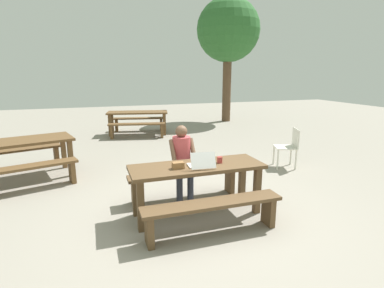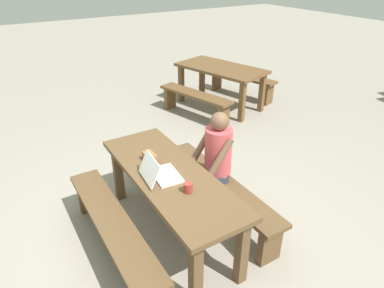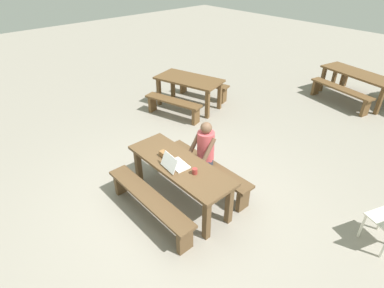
# 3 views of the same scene
# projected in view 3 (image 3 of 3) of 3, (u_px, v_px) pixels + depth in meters

# --- Properties ---
(ground_plane) EXTENTS (30.00, 30.00, 0.00)m
(ground_plane) POSITION_uv_depth(u_px,v_px,m) (181.00, 200.00, 5.16)
(ground_plane) COLOR gray
(picnic_table_front) EXTENTS (1.90, 0.67, 0.75)m
(picnic_table_front) POSITION_uv_depth(u_px,v_px,m) (180.00, 170.00, 4.82)
(picnic_table_front) COLOR brown
(picnic_table_front) RESTS_ON ground
(bench_near) EXTENTS (1.83, 0.30, 0.45)m
(bench_near) POSITION_uv_depth(u_px,v_px,m) (149.00, 201.00, 4.63)
(bench_near) COLOR brown
(bench_near) RESTS_ON ground
(bench_far) EXTENTS (1.83, 0.30, 0.45)m
(bench_far) POSITION_uv_depth(u_px,v_px,m) (207.00, 169.00, 5.32)
(bench_far) COLOR brown
(bench_far) RESTS_ON ground
(laptop) EXTENTS (0.37, 0.36, 0.23)m
(laptop) POSITION_uv_depth(u_px,v_px,m) (175.00, 164.00, 4.65)
(laptop) COLOR white
(laptop) RESTS_ON picnic_table_front
(small_pouch) EXTENTS (0.16, 0.09, 0.09)m
(small_pouch) POSITION_uv_depth(u_px,v_px,m) (164.00, 154.00, 4.88)
(small_pouch) COLOR olive
(small_pouch) RESTS_ON picnic_table_front
(coffee_mug) EXTENTS (0.08, 0.08, 0.09)m
(coffee_mug) POSITION_uv_depth(u_px,v_px,m) (195.00, 171.00, 4.51)
(coffee_mug) COLOR #99332D
(coffee_mug) RESTS_ON picnic_table_front
(person_seated) EXTENTS (0.40, 0.40, 1.22)m
(person_seated) POSITION_uv_depth(u_px,v_px,m) (204.00, 151.00, 5.13)
(person_seated) COLOR #333847
(person_seated) RESTS_ON ground
(picnic_table_mid) EXTENTS (2.05, 1.10, 0.76)m
(picnic_table_mid) POSITION_uv_depth(u_px,v_px,m) (358.00, 78.00, 8.23)
(picnic_table_mid) COLOR brown
(picnic_table_mid) RESTS_ON ground
(bench_mid_south) EXTENTS (1.77, 0.65, 0.47)m
(bench_mid_south) POSITION_uv_depth(u_px,v_px,m) (340.00, 92.00, 8.13)
(bench_mid_south) COLOR brown
(bench_mid_south) RESTS_ON ground
(bench_mid_north) EXTENTS (1.77, 0.65, 0.47)m
(bench_mid_north) POSITION_uv_depth(u_px,v_px,m) (369.00, 84.00, 8.64)
(bench_mid_north) COLOR brown
(bench_mid_north) RESTS_ON ground
(picnic_table_rear) EXTENTS (1.83, 1.26, 0.78)m
(picnic_table_rear) POSITION_uv_depth(u_px,v_px,m) (189.00, 83.00, 7.86)
(picnic_table_rear) COLOR brown
(picnic_table_rear) RESTS_ON ground
(bench_rear_south) EXTENTS (1.52, 0.70, 0.46)m
(bench_rear_south) POSITION_uv_depth(u_px,v_px,m) (173.00, 105.00, 7.51)
(bench_rear_south) COLOR brown
(bench_rear_south) RESTS_ON ground
(bench_rear_north) EXTENTS (1.52, 0.70, 0.46)m
(bench_rear_north) POSITION_uv_depth(u_px,v_px,m) (203.00, 86.00, 8.54)
(bench_rear_north) COLOR brown
(bench_rear_north) RESTS_ON ground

